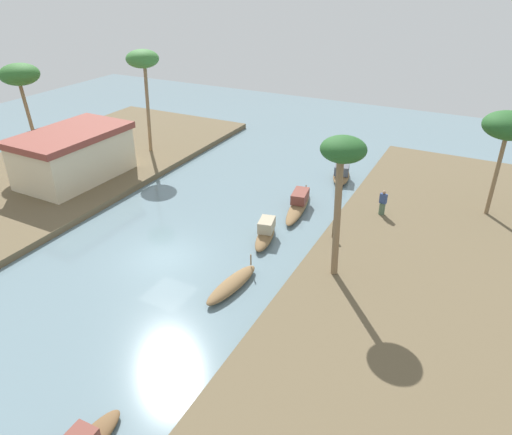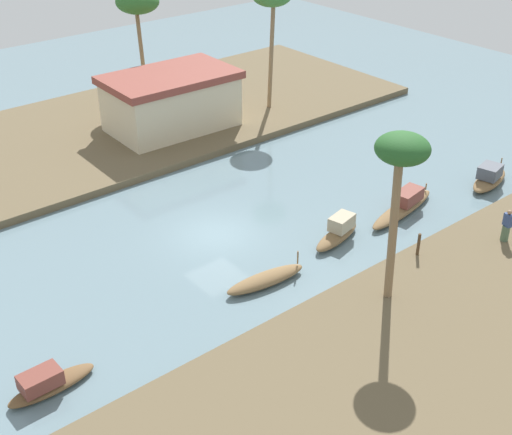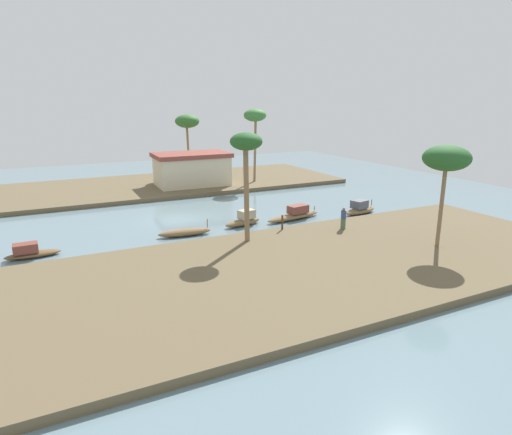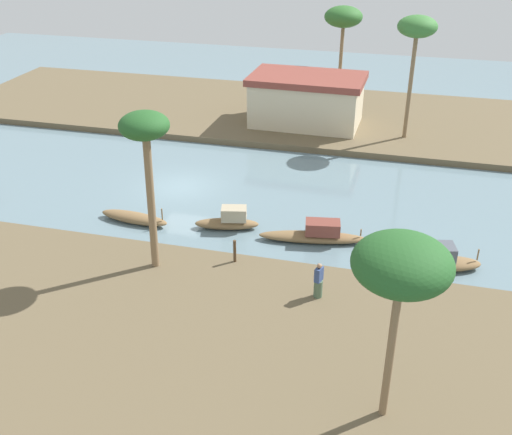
# 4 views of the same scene
# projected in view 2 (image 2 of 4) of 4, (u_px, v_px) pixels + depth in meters

# --- Properties ---
(river_water) EXTENTS (74.03, 74.03, 0.00)m
(river_water) POSITION_uv_depth(u_px,v_px,m) (216.00, 234.00, 33.64)
(river_water) COLOR slate
(river_water) RESTS_ON ground
(riverbank_left) EXTENTS (45.42, 14.44, 0.43)m
(riverbank_left) POSITION_uv_depth(u_px,v_px,m) (462.00, 396.00, 23.95)
(riverbank_left) COLOR brown
(riverbank_left) RESTS_ON ground
(riverbank_right) EXTENTS (45.42, 14.44, 0.43)m
(riverbank_right) POSITION_uv_depth(u_px,v_px,m) (79.00, 139.00, 43.11)
(riverbank_right) COLOR brown
(riverbank_right) RESTS_ON ground
(sampan_open_hull) EXTENTS (5.42, 1.84, 1.14)m
(sampan_open_hull) POSITION_uv_depth(u_px,v_px,m) (404.00, 205.00, 35.31)
(sampan_open_hull) COLOR brown
(sampan_open_hull) RESTS_ON river_water
(sampan_foreground) EXTENTS (3.40, 1.59, 1.20)m
(sampan_foreground) POSITION_uv_depth(u_px,v_px,m) (338.00, 232.00, 32.95)
(sampan_foreground) COLOR brown
(sampan_foreground) RESTS_ON river_water
(sampan_midstream) EXTENTS (3.28, 1.01, 0.95)m
(sampan_midstream) POSITION_uv_depth(u_px,v_px,m) (48.00, 383.00, 24.25)
(sampan_midstream) COLOR brown
(sampan_midstream) RESTS_ON river_water
(sampan_upstream_small) EXTENTS (3.94, 1.35, 1.10)m
(sampan_upstream_small) POSITION_uv_depth(u_px,v_px,m) (266.00, 279.00, 29.90)
(sampan_upstream_small) COLOR brown
(sampan_upstream_small) RESTS_ON river_water
(sampan_near_left_bank) EXTENTS (3.70, 1.95, 1.22)m
(sampan_near_left_bank) POSITION_uv_depth(u_px,v_px,m) (490.00, 178.00, 37.95)
(sampan_near_left_bank) COLOR brown
(sampan_near_left_bank) RESTS_ON river_water
(person_on_near_bank) EXTENTS (0.45, 0.48, 1.60)m
(person_on_near_bank) POSITION_uv_depth(u_px,v_px,m) (506.00, 227.00, 32.02)
(person_on_near_bank) COLOR #4C664C
(person_on_near_bank) RESTS_ON riverbank_left
(mooring_post) EXTENTS (0.14, 0.14, 1.09)m
(mooring_post) POSITION_uv_depth(u_px,v_px,m) (419.00, 244.00, 31.02)
(mooring_post) COLOR #4C3823
(mooring_post) RESTS_ON riverbank_left
(palm_tree_left_near) EXTENTS (2.08, 2.08, 7.17)m
(palm_tree_left_near) POSITION_uv_depth(u_px,v_px,m) (401.00, 159.00, 25.62)
(palm_tree_left_near) COLOR #7F6647
(palm_tree_left_near) RESTS_ON riverbank_left
(palm_tree_right_tall) EXTENTS (2.90, 2.90, 7.41)m
(palm_tree_right_tall) POSITION_uv_depth(u_px,v_px,m) (138.00, 3.00, 45.74)
(palm_tree_right_tall) COLOR #7F6647
(palm_tree_right_tall) RESTS_ON riverbank_right
(riverside_building) EXTENTS (8.15, 5.13, 3.53)m
(riverside_building) POSITION_uv_depth(u_px,v_px,m) (171.00, 101.00, 43.29)
(riverside_building) COLOR beige
(riverside_building) RESTS_ON riverbank_right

